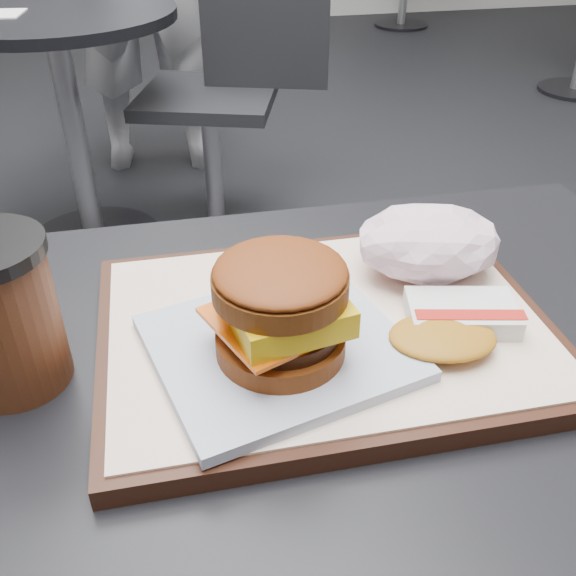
{
  "coord_description": "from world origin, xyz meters",
  "views": [
    {
      "loc": [
        -0.09,
        -0.36,
        1.12
      ],
      "look_at": [
        -0.01,
        0.05,
        0.83
      ],
      "focal_mm": 40.0,
      "sensor_mm": 36.0,
      "label": 1
    }
  ],
  "objects_px": {
    "serving_tray": "(325,330)",
    "hash_brown": "(453,324)",
    "customer_table": "(304,531)",
    "breakfast_sandwich": "(280,318)",
    "neighbor_table": "(65,81)",
    "neighbor_chair": "(228,80)",
    "coffee_cup": "(0,313)",
    "crumpled_wrapper": "(429,243)"
  },
  "relations": [
    {
      "from": "serving_tray",
      "to": "hash_brown",
      "type": "bearing_deg",
      "value": -21.4
    },
    {
      "from": "customer_table",
      "to": "serving_tray",
      "type": "height_order",
      "value": "serving_tray"
    },
    {
      "from": "serving_tray",
      "to": "breakfast_sandwich",
      "type": "relative_size",
      "value": 1.68
    },
    {
      "from": "neighbor_table",
      "to": "neighbor_chair",
      "type": "bearing_deg",
      "value": 5.25
    },
    {
      "from": "neighbor_chair",
      "to": "coffee_cup",
      "type": "bearing_deg",
      "value": -102.61
    },
    {
      "from": "hash_brown",
      "to": "serving_tray",
      "type": "bearing_deg",
      "value": 158.6
    },
    {
      "from": "customer_table",
      "to": "neighbor_table",
      "type": "bearing_deg",
      "value": 101.98
    },
    {
      "from": "breakfast_sandwich",
      "to": "customer_table",
      "type": "bearing_deg",
      "value": -43.49
    },
    {
      "from": "serving_tray",
      "to": "breakfast_sandwich",
      "type": "bearing_deg",
      "value": -139.81
    },
    {
      "from": "coffee_cup",
      "to": "neighbor_chair",
      "type": "relative_size",
      "value": 0.14
    },
    {
      "from": "breakfast_sandwich",
      "to": "neighbor_chair",
      "type": "height_order",
      "value": "breakfast_sandwich"
    },
    {
      "from": "serving_tray",
      "to": "breakfast_sandwich",
      "type": "distance_m",
      "value": 0.08
    },
    {
      "from": "serving_tray",
      "to": "crumpled_wrapper",
      "type": "relative_size",
      "value": 2.82
    },
    {
      "from": "customer_table",
      "to": "hash_brown",
      "type": "height_order",
      "value": "hash_brown"
    },
    {
      "from": "hash_brown",
      "to": "crumpled_wrapper",
      "type": "height_order",
      "value": "crumpled_wrapper"
    },
    {
      "from": "customer_table",
      "to": "neighbor_chair",
      "type": "distance_m",
      "value": 1.7
    },
    {
      "from": "hash_brown",
      "to": "coffee_cup",
      "type": "bearing_deg",
      "value": 173.38
    },
    {
      "from": "breakfast_sandwich",
      "to": "neighbor_table",
      "type": "bearing_deg",
      "value": 101.49
    },
    {
      "from": "customer_table",
      "to": "hash_brown",
      "type": "relative_size",
      "value": 6.29
    },
    {
      "from": "breakfast_sandwich",
      "to": "crumpled_wrapper",
      "type": "relative_size",
      "value": 1.68
    },
    {
      "from": "crumpled_wrapper",
      "to": "neighbor_table",
      "type": "relative_size",
      "value": 0.18
    },
    {
      "from": "crumpled_wrapper",
      "to": "coffee_cup",
      "type": "relative_size",
      "value": 1.07
    },
    {
      "from": "breakfast_sandwich",
      "to": "neighbor_table",
      "type": "height_order",
      "value": "breakfast_sandwich"
    },
    {
      "from": "breakfast_sandwich",
      "to": "hash_brown",
      "type": "bearing_deg",
      "value": 0.44
    },
    {
      "from": "customer_table",
      "to": "coffee_cup",
      "type": "xyz_separation_m",
      "value": [
        -0.22,
        0.06,
        0.25
      ]
    },
    {
      "from": "serving_tray",
      "to": "crumpled_wrapper",
      "type": "height_order",
      "value": "crumpled_wrapper"
    },
    {
      "from": "customer_table",
      "to": "breakfast_sandwich",
      "type": "relative_size",
      "value": 3.53
    },
    {
      "from": "breakfast_sandwich",
      "to": "coffee_cup",
      "type": "xyz_separation_m",
      "value": [
        -0.21,
        0.04,
        0.01
      ]
    },
    {
      "from": "breakfast_sandwich",
      "to": "hash_brown",
      "type": "distance_m",
      "value": 0.15
    },
    {
      "from": "serving_tray",
      "to": "hash_brown",
      "type": "relative_size",
      "value": 2.99
    },
    {
      "from": "coffee_cup",
      "to": "neighbor_table",
      "type": "height_order",
      "value": "coffee_cup"
    },
    {
      "from": "customer_table",
      "to": "coffee_cup",
      "type": "bearing_deg",
      "value": 165.22
    },
    {
      "from": "customer_table",
      "to": "serving_tray",
      "type": "xyz_separation_m",
      "value": [
        0.03,
        0.06,
        0.2
      ]
    },
    {
      "from": "serving_tray",
      "to": "crumpled_wrapper",
      "type": "distance_m",
      "value": 0.13
    },
    {
      "from": "customer_table",
      "to": "neighbor_chair",
      "type": "xyz_separation_m",
      "value": [
        0.14,
        1.7,
        -0.07
      ]
    },
    {
      "from": "customer_table",
      "to": "hash_brown",
      "type": "xyz_separation_m",
      "value": [
        0.13,
        0.02,
        0.22
      ]
    },
    {
      "from": "hash_brown",
      "to": "neighbor_chair",
      "type": "relative_size",
      "value": 0.14
    },
    {
      "from": "crumpled_wrapper",
      "to": "coffee_cup",
      "type": "bearing_deg",
      "value": -171.37
    },
    {
      "from": "coffee_cup",
      "to": "breakfast_sandwich",
      "type": "bearing_deg",
      "value": -11.48
    },
    {
      "from": "customer_table",
      "to": "breakfast_sandwich",
      "type": "xyz_separation_m",
      "value": [
        -0.02,
        0.02,
        0.24
      ]
    },
    {
      "from": "neighbor_chair",
      "to": "breakfast_sandwich",
      "type": "bearing_deg",
      "value": -95.47
    },
    {
      "from": "coffee_cup",
      "to": "neighbor_chair",
      "type": "xyz_separation_m",
      "value": [
        0.37,
        1.64,
        -0.32
      ]
    }
  ]
}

